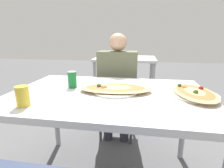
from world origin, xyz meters
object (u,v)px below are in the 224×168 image
object	(u,v)px
chair_far_seated	(119,93)
pizza_second	(194,93)
pizza_main	(115,89)
soda_can	(72,80)
dining_table	(109,101)
person_seated	(117,80)
drink_glass	(23,96)

from	to	relation	value
chair_far_seated	pizza_second	size ratio (longest dim) A/B	2.03
pizza_main	soda_can	world-z (taller)	soda_can
pizza_main	pizza_second	bearing A→B (deg)	-0.87
dining_table	pizza_second	world-z (taller)	pizza_second
chair_far_seated	pizza_main	world-z (taller)	chair_far_seated
chair_far_seated	person_seated	world-z (taller)	person_seated
pizza_second	person_seated	bearing A→B (deg)	132.44
person_seated	pizza_main	world-z (taller)	person_seated
chair_far_seated	person_seated	size ratio (longest dim) A/B	0.77
chair_far_seated	drink_glass	world-z (taller)	chair_far_seated
pizza_second	chair_far_seated	bearing A→B (deg)	127.84
pizza_main	drink_glass	bearing A→B (deg)	-143.93
person_seated	pizza_second	distance (m)	0.89
soda_can	person_seated	bearing A→B (deg)	65.54
chair_far_seated	pizza_main	xyz separation A→B (m)	(0.07, -0.76, 0.28)
dining_table	drink_glass	size ratio (longest dim) A/B	11.87
person_seated	pizza_main	size ratio (longest dim) A/B	2.23
soda_can	pizza_main	bearing A→B (deg)	-8.15
soda_can	dining_table	bearing A→B (deg)	-14.52
chair_far_seated	person_seated	bearing A→B (deg)	90.00
chair_far_seated	soda_can	bearing A→B (deg)	69.15
pizza_main	drink_glass	distance (m)	0.59
soda_can	drink_glass	world-z (taller)	soda_can
dining_table	pizza_second	bearing A→B (deg)	2.02
soda_can	pizza_second	bearing A→B (deg)	-3.73
soda_can	chair_far_seated	bearing A→B (deg)	69.15
chair_far_seated	soda_can	xyz separation A→B (m)	(-0.27, -0.71, 0.33)
soda_can	drink_glass	size ratio (longest dim) A/B	1.08
chair_far_seated	soda_can	size ratio (longest dim) A/B	7.24
dining_table	chair_far_seated	xyz separation A→B (m)	(-0.03, 0.79, -0.20)
person_seated	soda_can	distance (m)	0.67
dining_table	soda_can	distance (m)	0.33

